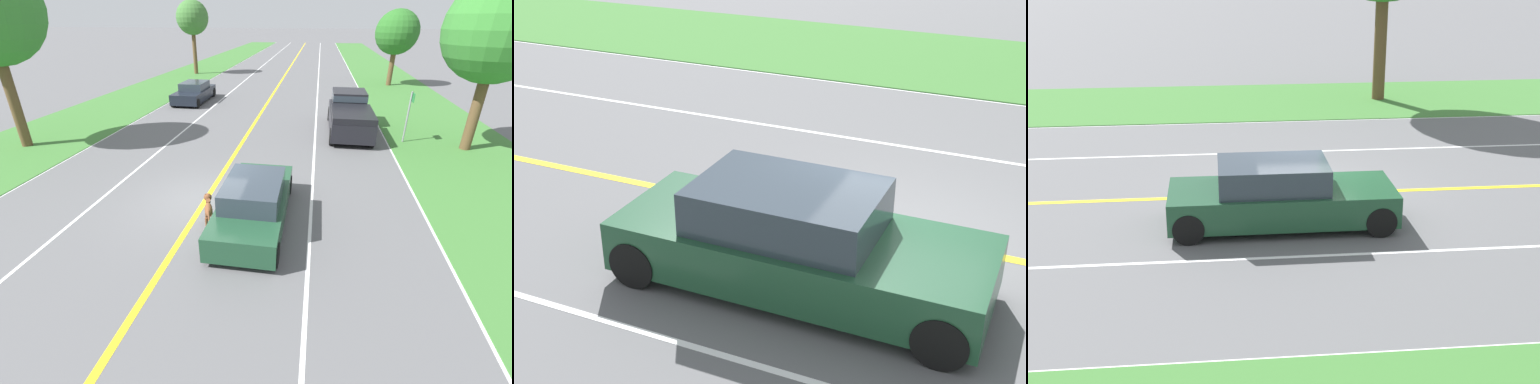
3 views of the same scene
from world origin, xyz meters
TOP-DOWN VIEW (x-y plane):
  - ground_plane at (0.00, 0.00)m, footprint 400.00×400.00m
  - centre_divider_line at (0.00, 0.00)m, footprint 0.18×160.00m
  - lane_edge_line_left at (-7.00, 0.00)m, footprint 0.14×160.00m
  - lane_dash_same_dir at (3.50, 0.00)m, footprint 0.10×160.00m
  - lane_dash_oncoming at (-3.50, 0.00)m, footprint 0.10×160.00m
  - grass_verge_left at (-10.00, 0.00)m, footprint 6.00×160.00m
  - ego_car at (1.84, -0.95)m, footprint 1.87×4.79m
  - dog at (0.53, -1.25)m, footprint 0.50×1.19m

SIDE VIEW (x-z plane):
  - ground_plane at x=0.00m, z-range 0.00..0.00m
  - centre_divider_line at x=0.00m, z-range 0.00..0.01m
  - lane_edge_line_left at x=-7.00m, z-range 0.00..0.01m
  - lane_dash_same_dir at x=3.50m, z-range 0.00..0.01m
  - lane_dash_oncoming at x=-3.50m, z-range 0.00..0.01m
  - grass_verge_left at x=-10.00m, z-range 0.00..0.03m
  - dog at x=0.53m, z-range 0.10..0.94m
  - ego_car at x=1.84m, z-range -0.05..1.37m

